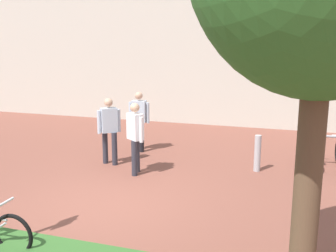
# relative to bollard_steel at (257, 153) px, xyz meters

# --- Properties ---
(ground_plane) EXTENTS (60.00, 60.00, 0.00)m
(ground_plane) POSITION_rel_bollard_steel_xyz_m (-2.59, -3.03, -0.45)
(ground_plane) COLOR brown
(bollard_steel) EXTENTS (0.16, 0.16, 0.90)m
(bollard_steel) POSITION_rel_bollard_steel_xyz_m (0.00, 0.00, 0.00)
(bollard_steel) COLOR #ADADB2
(bollard_steel) RESTS_ON ground
(person_shirt_white) EXTENTS (0.48, 0.45, 1.72)m
(person_shirt_white) POSITION_rel_bollard_steel_xyz_m (-3.67, -0.57, 0.53)
(person_shirt_white) COLOR #2D2D38
(person_shirt_white) RESTS_ON ground
(person_casual_tan) EXTENTS (0.51, 0.43, 1.72)m
(person_casual_tan) POSITION_rel_bollard_steel_xyz_m (-2.74, -1.09, 0.53)
(person_casual_tan) COLOR #2D2D38
(person_casual_tan) RESTS_ON ground
(person_shirt_blue) EXTENTS (0.61, 0.30, 1.72)m
(person_shirt_blue) POSITION_rel_bollard_steel_xyz_m (-3.42, 0.83, 0.53)
(person_shirt_blue) COLOR black
(person_shirt_blue) RESTS_ON ground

